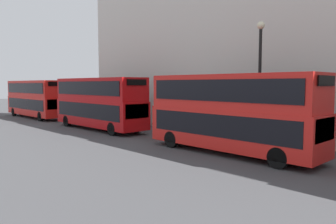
{
  "coord_description": "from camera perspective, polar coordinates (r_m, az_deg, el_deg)",
  "views": [
    {
      "loc": [
        -13.29,
        8.02,
        3.86
      ],
      "look_at": [
        0.48,
        22.47,
        2.15
      ],
      "focal_mm": 35.0,
      "sensor_mm": 36.0,
      "label": 1
    }
  ],
  "objects": [
    {
      "name": "street_lamp",
      "position": [
        19.79,
        15.69,
        6.59
      ],
      "size": [
        0.44,
        0.44,
        7.43
      ],
      "color": "black",
      "rests_on": "ground"
    },
    {
      "name": "bus_third_in_queue",
      "position": [
        28.4,
        -11.94,
        1.84
      ],
      "size": [
        2.59,
        10.49,
        4.36
      ],
      "color": "#B20C0F",
      "rests_on": "ground"
    },
    {
      "name": "bus_trailing",
      "position": [
        40.5,
        -22.04,
        2.39
      ],
      "size": [
        2.59,
        11.09,
        4.24
      ],
      "color": "red",
      "rests_on": "ground"
    },
    {
      "name": "bus_second_in_queue",
      "position": [
        18.36,
        10.79,
        0.29
      ],
      "size": [
        2.59,
        10.18,
        4.38
      ],
      "color": "red",
      "rests_on": "ground"
    }
  ]
}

